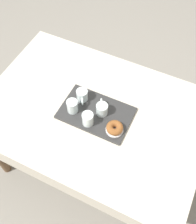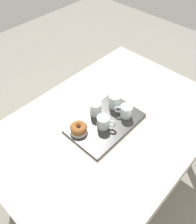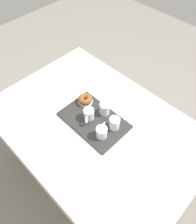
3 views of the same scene
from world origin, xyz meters
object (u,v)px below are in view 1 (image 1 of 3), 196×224
Objects in this scene: water_glass_far at (72,107)px; sugar_donut_left at (115,128)px; donut_plate_left at (114,130)px; water_glass_near at (88,119)px; dining_table at (94,118)px; tea_mug_left at (102,109)px; tea_mug_right at (82,96)px; serving_tray at (96,113)px.

water_glass_far is 0.30m from sugar_donut_left.
water_glass_near is at bearing -171.91° from donut_plate_left.
water_glass_near reaches higher than dining_table.
tea_mug_left is at bearing 145.11° from sugar_donut_left.
tea_mug_right is 0.32m from sugar_donut_left.
tea_mug_left is at bearing 6.28° from dining_table.
water_glass_far is 0.82× the size of donut_plate_left.
tea_mug_left is 0.99× the size of tea_mug_right.
serving_tray is 0.15m from tea_mug_right.
tea_mug_left is 0.12m from water_glass_near.
donut_plate_left is 1.06× the size of sugar_donut_left.
water_glass_far reaches higher than sugar_donut_left.
donut_plate_left is (0.17, 0.02, -0.04)m from water_glass_near.
tea_mug_left reaches higher than dining_table.
dining_table is 0.23m from donut_plate_left.
tea_mug_right reaches higher than dining_table.
tea_mug_left and tea_mug_right have the same top height.
serving_tray is at bearing 156.85° from sugar_donut_left.
water_glass_far is at bearing 176.54° from donut_plate_left.
water_glass_far is at bearing -97.53° from tea_mug_right.
serving_tray reaches higher than dining_table.
donut_plate_left is 0.02m from sugar_donut_left.
water_glass_far is 0.31m from donut_plate_left.
water_glass_far reaches higher than serving_tray.
donut_plate_left is at bearing -23.29° from tea_mug_right.
water_glass_far is (-0.12, -0.06, 0.15)m from dining_table.
tea_mug_right is at bearing 82.47° from water_glass_far.
tea_mug_left is 1.17× the size of water_glass_near.
serving_tray is at bearing 19.59° from water_glass_far.
tea_mug_right is at bearing 128.30° from water_glass_near.
serving_tray is at bearing -151.49° from tea_mug_left.
donut_plate_left is at bearing 8.09° from water_glass_near.
water_glass_far is (-0.14, -0.05, 0.05)m from serving_tray.
donut_plate_left is at bearing -3.46° from water_glass_far.
water_glass_near is (-0.05, -0.11, 0.00)m from tea_mug_left.
water_glass_near is 0.82× the size of donut_plate_left.
tea_mug_left is at bearing 145.11° from donut_plate_left.
sugar_donut_left reaches higher than donut_plate_left.
sugar_donut_left reaches higher than serving_tray.
dining_table is 0.19m from water_glass_near.
serving_tray is 4.14× the size of donut_plate_left.
serving_tray is 5.06× the size of water_glass_far.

